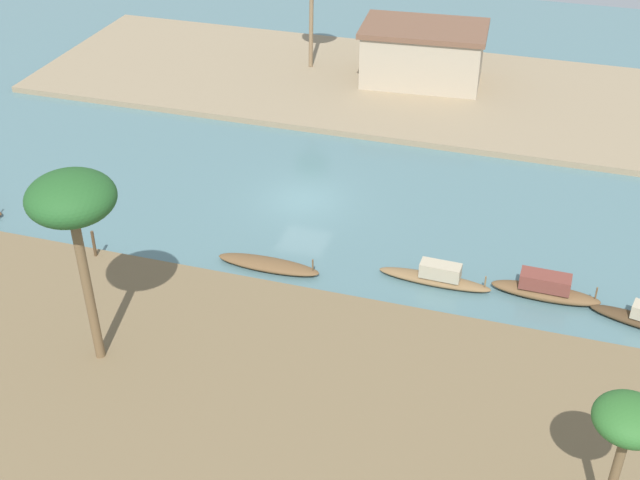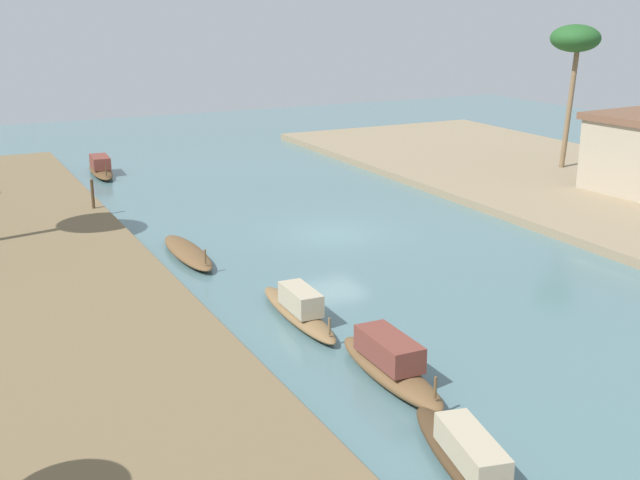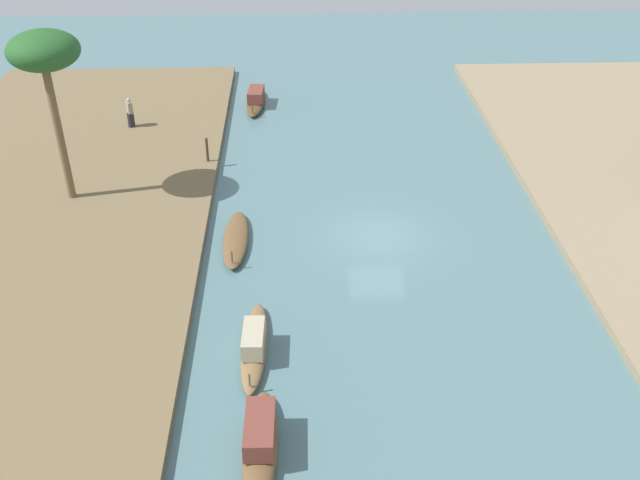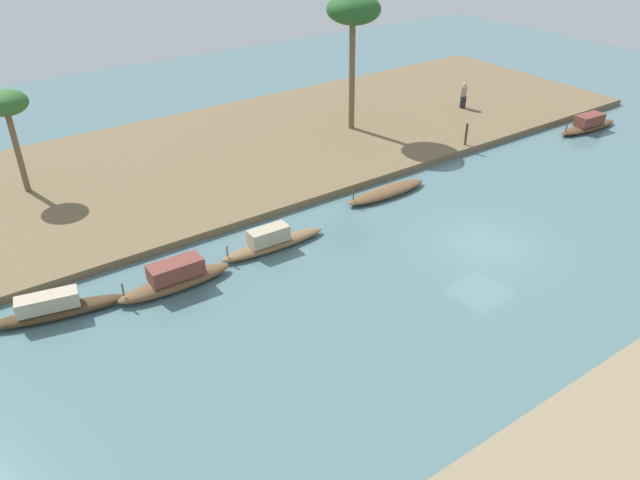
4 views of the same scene
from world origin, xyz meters
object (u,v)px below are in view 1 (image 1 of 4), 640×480
object	(u,v)px
sampan_near_left_bank	(268,264)
riverside_building	(423,53)
sampan_open_hull	(545,289)
sampan_upstream_small	(436,277)
mooring_post	(94,244)
palm_tree_left_far	(629,423)
palm_tree_left_near	(72,202)

from	to	relation	value
sampan_near_left_bank	riverside_building	xyz separation A→B (m)	(2.32, 22.76, 2.01)
sampan_near_left_bank	sampan_open_hull	size ratio (longest dim) A/B	1.04
sampan_upstream_small	riverside_building	bearing A→B (deg)	104.98
sampan_open_hull	sampan_upstream_small	bearing A→B (deg)	-174.49
sampan_upstream_small	riverside_building	size ratio (longest dim) A/B	0.60
sampan_open_hull	mooring_post	size ratio (longest dim) A/B	3.58
mooring_post	palm_tree_left_far	world-z (taller)	palm_tree_left_far
sampan_near_left_bank	sampan_upstream_small	distance (m)	7.48
sampan_open_hull	riverside_building	bearing A→B (deg)	115.59
sampan_near_left_bank	mooring_post	bearing A→B (deg)	-165.83
sampan_open_hull	palm_tree_left_far	distance (m)	12.83
mooring_post	riverside_building	distance (m)	26.56
palm_tree_left_near	palm_tree_left_far	size ratio (longest dim) A/B	1.56
sampan_near_left_bank	sampan_open_hull	xyz separation A→B (m)	(12.01, 1.42, 0.24)
sampan_open_hull	sampan_upstream_small	size ratio (longest dim) A/B	0.92
sampan_near_left_bank	palm_tree_left_near	world-z (taller)	palm_tree_left_near
mooring_post	sampan_near_left_bank	bearing A→B (deg)	13.70
sampan_open_hull	sampan_upstream_small	distance (m)	4.62
mooring_post	sampan_open_hull	bearing A→B (deg)	9.47
palm_tree_left_near	sampan_open_hull	bearing A→B (deg)	30.49
palm_tree_left_near	riverside_building	world-z (taller)	palm_tree_left_near
palm_tree_left_near	sampan_near_left_bank	bearing A→B (deg)	63.74
sampan_near_left_bank	sampan_upstream_small	bearing A→B (deg)	8.66
mooring_post	palm_tree_left_near	xyz separation A→B (m)	(3.67, -6.12, 6.19)
palm_tree_left_far	riverside_building	xyz separation A→B (m)	(-12.32, 33.17, -2.46)
sampan_near_left_bank	riverside_building	world-z (taller)	riverside_building
sampan_upstream_small	riverside_building	world-z (taller)	riverside_building
sampan_near_left_bank	sampan_open_hull	distance (m)	12.10
sampan_near_left_bank	palm_tree_left_far	world-z (taller)	palm_tree_left_far
palm_tree_left_near	palm_tree_left_far	distance (m)	18.91
palm_tree_left_near	riverside_building	distance (m)	31.75
sampan_open_hull	palm_tree_left_near	xyz separation A→B (m)	(-15.94, -9.39, 6.75)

